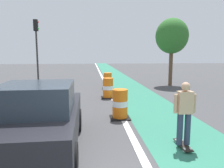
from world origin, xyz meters
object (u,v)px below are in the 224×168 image
skateboarder_on_lane (184,113)px  traffic_light_corner (37,40)px  traffic_barrel_front (120,104)px  street_tree_sidewalk (172,36)px  traffic_barrel_back (108,81)px  traffic_barrel_mid (108,88)px  parked_sedan_nearest (39,118)px

skateboarder_on_lane → traffic_light_corner: bearing=117.1°
traffic_barrel_front → street_tree_sidewalk: size_ratio=0.22×
traffic_barrel_front → traffic_barrel_back: 6.96m
traffic_barrel_mid → traffic_light_corner: traffic_light_corner is taller
street_tree_sidewalk → skateboarder_on_lane: bearing=-109.2°
traffic_light_corner → street_tree_sidewalk: 10.63m
skateboarder_on_lane → street_tree_sidewalk: size_ratio=0.34×
traffic_barrel_mid → traffic_barrel_back: same height
parked_sedan_nearest → traffic_barrel_back: parked_sedan_nearest is taller
traffic_barrel_mid → traffic_light_corner: 8.96m
street_tree_sidewalk → traffic_barrel_mid: bearing=-140.5°
traffic_barrel_back → street_tree_sidewalk: 5.88m
traffic_barrel_front → traffic_barrel_mid: size_ratio=1.00×
traffic_light_corner → street_tree_sidewalk: traffic_light_corner is taller
street_tree_sidewalk → parked_sedan_nearest: bearing=-124.9°
traffic_barrel_back → street_tree_sidewalk: bearing=11.7°
parked_sedan_nearest → traffic_light_corner: 13.49m
traffic_barrel_front → street_tree_sidewalk: street_tree_sidewalk is taller
skateboarder_on_lane → traffic_barrel_mid: skateboarder_on_lane is taller
parked_sedan_nearest → traffic_barrel_mid: bearing=70.8°
skateboarder_on_lane → traffic_barrel_mid: bearing=102.4°
traffic_barrel_back → traffic_light_corner: bearing=148.0°
parked_sedan_nearest → street_tree_sidewalk: bearing=55.1°
traffic_barrel_mid → street_tree_sidewalk: size_ratio=0.22×
traffic_barrel_front → traffic_barrel_mid: bearing=92.1°
skateboarder_on_lane → traffic_barrel_mid: 6.56m
traffic_barrel_front → traffic_barrel_back: same height
parked_sedan_nearest → traffic_barrel_back: (2.41, 9.43, -0.30)m
traffic_barrel_mid → street_tree_sidewalk: 7.32m
traffic_barrel_front → traffic_barrel_back: bearing=89.2°
traffic_barrel_back → traffic_barrel_front: bearing=-90.8°
parked_sedan_nearest → traffic_barrel_front: bearing=46.9°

